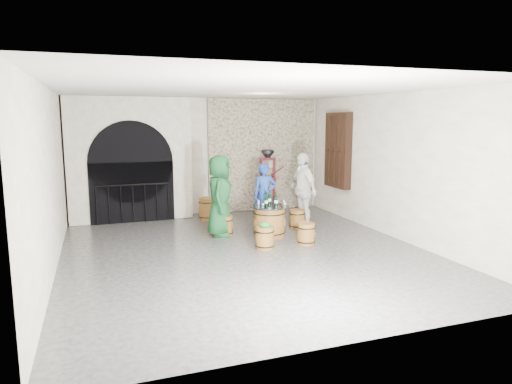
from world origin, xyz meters
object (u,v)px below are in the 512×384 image
object	(u,v)px
barrel_stool_near_right	(306,234)
side_barrel	(207,209)
wine_bottle_center	(276,200)
person_green	(220,196)
corking_press	(268,176)
person_white	(303,190)
barrel_stool_right	(297,219)
person_blue	(265,195)
barrel_stool_left	(225,226)
wine_bottle_right	(270,199)
barrel_stool_far	(265,217)
barrel_table	(269,221)
barrel_stool_near_left	(265,238)
wine_bottle_left	(266,201)

from	to	relation	value
barrel_stool_near_right	side_barrel	world-z (taller)	side_barrel
wine_bottle_center	side_barrel	size ratio (longest dim) A/B	0.56
person_green	corking_press	bearing A→B (deg)	-19.91
person_white	side_barrel	size ratio (longest dim) A/B	3.13
barrel_stool_right	person_blue	xyz separation A→B (m)	(-0.64, 0.53, 0.55)
person_white	corking_press	world-z (taller)	person_white
person_green	person_white	xyz separation A→B (m)	(2.12, 0.15, -0.00)
barrel_stool_left	person_blue	world-z (taller)	person_blue
person_blue	wine_bottle_right	world-z (taller)	person_blue
barrel_stool_left	barrel_stool_far	xyz separation A→B (m)	(1.20, 0.60, 0.00)
barrel_table	side_barrel	bearing A→B (deg)	113.85
person_green	corking_press	world-z (taller)	person_green
barrel_stool_left	person_green	distance (m)	0.70
person_blue	corking_press	distance (m)	1.80
barrel_stool_far	side_barrel	size ratio (longest dim) A/B	0.78
barrel_stool_near_right	barrel_stool_near_left	distance (m)	0.95
barrel_table	wine_bottle_left	distance (m)	0.49
person_green	person_white	distance (m)	2.13
person_white	barrel_table	bearing A→B (deg)	-69.13
wine_bottle_center	side_barrel	bearing A→B (deg)	116.61
barrel_stool_near_left	side_barrel	size ratio (longest dim) A/B	0.78
barrel_stool_right	wine_bottle_right	distance (m)	1.05
barrel_stool_far	person_green	world-z (taller)	person_green
person_blue	person_white	size ratio (longest dim) A/B	0.85
person_blue	barrel_stool_near_right	bearing A→B (deg)	-72.72
barrel_stool_far	wine_bottle_left	xyz separation A→B (m)	(-0.33, -0.99, 0.60)
barrel_stool_left	wine_bottle_left	world-z (taller)	wine_bottle_left
barrel_stool_far	barrel_stool_right	bearing A→B (deg)	-38.27
wine_bottle_right	corking_press	distance (m)	2.61
wine_bottle_center	side_barrel	xyz separation A→B (m)	(-1.09, 2.18, -0.53)
barrel_stool_near_right	side_barrel	xyz separation A→B (m)	(-1.44, 3.04, 0.06)
barrel_stool_far	wine_bottle_right	distance (m)	1.00
barrel_table	side_barrel	size ratio (longest dim) A/B	1.53
barrel_stool_right	person_white	world-z (taller)	person_white
person_green	person_blue	bearing A→B (deg)	-43.70
barrel_stool_left	barrel_stool_near_right	size ratio (longest dim) A/B	1.00
person_white	wine_bottle_left	xyz separation A→B (m)	(-1.16, -0.57, -0.09)
barrel_stool_far	wine_bottle_center	distance (m)	1.19
barrel_stool_near_left	wine_bottle_left	size ratio (longest dim) A/B	1.41
barrel_table	barrel_stool_far	world-z (taller)	barrel_table
barrel_table	person_white	bearing A→B (deg)	27.96
barrel_stool_right	wine_bottle_center	bearing A→B (deg)	-145.86
corking_press	barrel_table	bearing A→B (deg)	-99.26
barrel_stool_left	barrel_stool_far	size ratio (longest dim) A/B	1.00
barrel_stool_near_left	wine_bottle_right	bearing A→B (deg)	64.52
barrel_stool_near_right	barrel_stool_near_left	bearing A→B (deg)	-178.92
barrel_stool_near_right	person_green	world-z (taller)	person_green
barrel_stool_near_right	wine_bottle_center	size ratio (longest dim) A/B	1.41
wine_bottle_left	wine_bottle_center	size ratio (longest dim) A/B	1.00
barrel_stool_far	person_green	bearing A→B (deg)	-156.58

